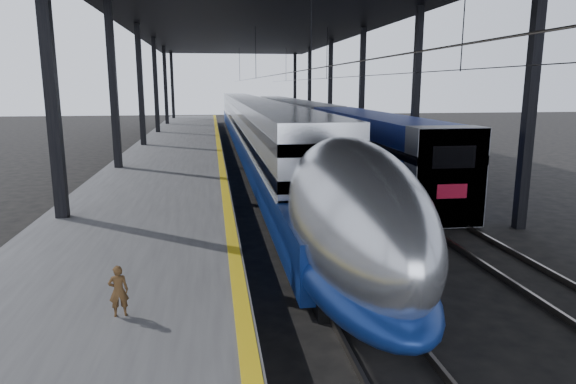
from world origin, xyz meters
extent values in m
plane|color=black|center=(0.00, 0.00, 0.00)|extent=(160.00, 160.00, 0.00)
cube|color=#4C4C4F|center=(-3.50, 20.00, 0.50)|extent=(6.00, 80.00, 1.00)
cube|color=yellow|center=(-0.70, 20.00, 1.00)|extent=(0.30, 80.00, 0.01)
cube|color=slate|center=(1.28, 20.00, 0.08)|extent=(0.08, 80.00, 0.16)
cube|color=slate|center=(2.72, 20.00, 0.08)|extent=(0.08, 80.00, 0.16)
cube|color=slate|center=(6.28, 20.00, 0.08)|extent=(0.08, 80.00, 0.16)
cube|color=slate|center=(7.72, 20.00, 0.08)|extent=(0.08, 80.00, 0.16)
cube|color=black|center=(-5.80, 5.00, 4.50)|extent=(0.35, 0.35, 9.00)
cube|color=black|center=(9.60, 5.00, 4.50)|extent=(0.35, 0.35, 9.00)
cube|color=black|center=(-5.80, 15.00, 4.50)|extent=(0.35, 0.35, 9.00)
cube|color=black|center=(9.60, 15.00, 4.50)|extent=(0.35, 0.35, 9.00)
cube|color=black|center=(-5.80, 25.00, 4.50)|extent=(0.35, 0.35, 9.00)
cube|color=black|center=(9.60, 25.00, 4.50)|extent=(0.35, 0.35, 9.00)
cube|color=black|center=(-5.80, 35.00, 4.50)|extent=(0.35, 0.35, 9.00)
cube|color=black|center=(9.60, 35.00, 4.50)|extent=(0.35, 0.35, 9.00)
cube|color=black|center=(-5.80, 45.00, 4.50)|extent=(0.35, 0.35, 9.00)
cube|color=black|center=(9.60, 45.00, 4.50)|extent=(0.35, 0.35, 9.00)
cube|color=black|center=(-5.80, 55.00, 4.50)|extent=(0.35, 0.35, 9.00)
cube|color=black|center=(9.60, 55.00, 4.50)|extent=(0.35, 0.35, 9.00)
cube|color=black|center=(1.90, 20.00, 9.25)|extent=(18.00, 75.00, 0.45)
cylinder|color=slate|center=(2.00, 20.00, 5.50)|extent=(0.03, 74.00, 0.03)
cylinder|color=slate|center=(7.00, 20.00, 5.50)|extent=(0.03, 74.00, 0.03)
cube|color=#B6B9BE|center=(2.00, 31.45, 2.12)|extent=(2.67, 57.00, 3.69)
cube|color=navy|center=(2.00, 29.95, 0.97)|extent=(2.75, 62.00, 1.43)
cube|color=silver|center=(2.00, 31.45, 1.70)|extent=(2.76, 57.00, 0.09)
cube|color=black|center=(2.00, 31.45, 3.18)|extent=(2.71, 57.00, 0.39)
cube|color=black|center=(2.00, 31.45, 2.12)|extent=(2.71, 57.00, 0.39)
ellipsoid|color=#B6B9BE|center=(2.00, -0.05, 1.98)|extent=(2.67, 8.40, 3.69)
ellipsoid|color=navy|center=(2.00, -0.05, 0.92)|extent=(2.75, 8.40, 1.57)
ellipsoid|color=black|center=(2.00, -2.65, 2.72)|extent=(1.38, 2.20, 0.83)
cube|color=black|center=(2.00, -0.05, 0.20)|extent=(2.03, 2.60, 0.40)
cube|color=black|center=(2.00, 21.95, 0.20)|extent=(2.03, 2.60, 0.40)
cube|color=navy|center=(7.00, 14.06, 1.83)|extent=(2.56, 18.00, 3.47)
cube|color=gray|center=(7.00, 5.66, 1.83)|extent=(2.61, 1.20, 3.52)
cube|color=black|center=(7.00, 5.04, 2.61)|extent=(1.55, 0.06, 0.78)
cube|color=#A50C26|center=(7.00, 5.04, 1.42)|extent=(1.10, 0.06, 0.50)
cube|color=gray|center=(7.00, 33.06, 1.83)|extent=(2.56, 18.00, 3.47)
cube|color=gray|center=(7.00, 52.06, 1.83)|extent=(2.56, 18.00, 3.47)
cube|color=black|center=(7.00, 8.06, 0.18)|extent=(2.01, 2.40, 0.36)
cube|color=black|center=(7.00, 30.06, 0.18)|extent=(2.01, 2.40, 0.36)
imported|color=#50351A|center=(-2.85, -2.49, 1.47)|extent=(0.37, 0.27, 0.93)
camera|label=1|loc=(-1.15, -11.28, 5.00)|focal=32.00mm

